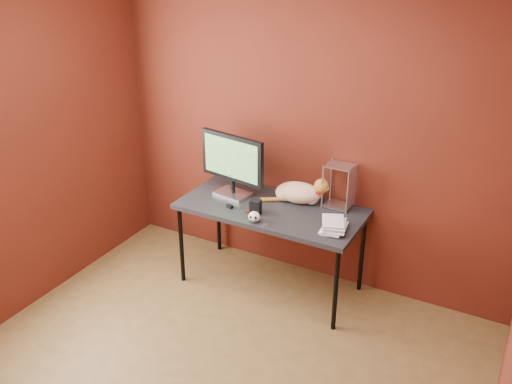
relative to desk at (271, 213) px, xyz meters
The scene contains 11 objects.
room 1.57m from the desk, 83.75° to the right, with size 3.52×3.52×2.61m.
desk is the anchor object (origin of this frame).
monitor 0.53m from the desk, behind, with size 0.62×0.24×0.53m.
cat 0.28m from the desk, 49.29° to the left, with size 0.53×0.28×0.26m.
skull_mug 0.31m from the desk, 89.58° to the right, with size 0.09×0.09×0.09m.
speaker 0.20m from the desk, 110.12° to the right, with size 0.10×0.10×0.11m.
book_stack 0.72m from the desk, 14.12° to the right, with size 0.23×0.27×0.88m.
wire_rack 0.59m from the desk, 30.06° to the left, with size 0.22×0.19×0.37m.
pocket_knife 0.20m from the desk, 119.88° to the right, with size 0.08×0.02×0.02m, color #97120B.
black_gadget 0.34m from the desk, 149.09° to the right, with size 0.05×0.03×0.03m, color black.
washer 0.31m from the desk, 71.31° to the right, with size 0.05×0.05×0.00m, color #BBBBC0.
Camera 1 is at (1.71, -2.32, 2.83)m, focal length 40.00 mm.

